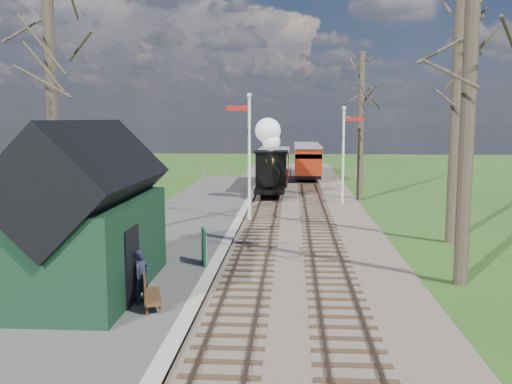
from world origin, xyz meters
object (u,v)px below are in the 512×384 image
(station_shed, at_px, (88,218))
(red_carriage_a, at_px, (308,162))
(locomotive, at_px, (270,164))
(semaphore_near, at_px, (248,148))
(bench, at_px, (148,291))
(coach, at_px, (274,165))
(person, at_px, (142,277))
(semaphore_far, at_px, (345,148))
(red_carriage_b, at_px, (306,157))
(sign_board, at_px, (204,247))

(station_shed, height_order, red_carriage_a, station_shed)
(locomotive, bearing_deg, semaphore_near, -95.34)
(bench, bearing_deg, coach, 85.13)
(person, bearing_deg, locomotive, 16.24)
(semaphore_near, bearing_deg, bench, -96.74)
(red_carriage_a, bearing_deg, semaphore_far, -82.04)
(red_carriage_b, bearing_deg, bench, -97.51)
(red_carriage_b, xyz_separation_m, person, (-5.15, -37.16, -0.65))
(red_carriage_b, relative_size, person, 3.77)
(station_shed, height_order, person, station_shed)
(coach, xyz_separation_m, bench, (-2.33, -27.39, -1.02))
(red_carriage_a, bearing_deg, station_shed, -102.67)
(station_shed, relative_size, red_carriage_a, 1.18)
(station_shed, distance_m, locomotive, 20.55)
(semaphore_far, bearing_deg, station_shed, -115.72)
(red_carriage_b, height_order, person, red_carriage_b)
(semaphore_near, bearing_deg, sign_board, -95.01)
(red_carriage_b, bearing_deg, locomotive, -99.22)
(semaphore_far, distance_m, red_carriage_b, 18.36)
(bench, distance_m, person, 0.45)
(semaphore_far, bearing_deg, semaphore_near, -130.60)
(station_shed, bearing_deg, red_carriage_b, 79.21)
(person, bearing_deg, red_carriage_a, 13.87)
(semaphore_far, xyz_separation_m, red_carriage_a, (-1.77, 12.69, -1.79))
(station_shed, xyz_separation_m, sign_board, (2.75, 3.13, -1.47))
(coach, height_order, sign_board, coach)
(semaphore_near, relative_size, coach, 0.80)
(semaphore_near, distance_m, bench, 13.65)
(semaphore_far, bearing_deg, coach, 118.16)
(semaphore_far, relative_size, sign_board, 4.82)
(semaphore_far, xyz_separation_m, sign_board, (-5.92, -14.87, -2.56))
(coach, distance_m, sign_board, 23.10)
(semaphore_far, height_order, red_carriage_a, semaphore_far)
(station_shed, bearing_deg, sign_board, 48.73)
(semaphore_near, relative_size, red_carriage_a, 1.17)
(semaphore_near, distance_m, semaphore_far, 7.91)
(station_shed, xyz_separation_m, semaphore_near, (3.53, 12.00, 1.35))
(red_carriage_b, bearing_deg, station_shed, -100.79)
(locomotive, xyz_separation_m, sign_board, (-1.54, -16.97, -1.43))
(semaphore_far, relative_size, red_carriage_b, 1.07)
(red_carriage_a, bearing_deg, person, -99.23)
(coach, xyz_separation_m, red_carriage_b, (2.60, 10.02, -0.07))
(sign_board, bearing_deg, semaphore_far, 68.29)
(semaphore_near, bearing_deg, coach, 86.89)
(station_shed, height_order, coach, station_shed)
(coach, xyz_separation_m, person, (-2.55, -27.14, -0.72))
(semaphore_near, distance_m, sign_board, 9.34)
(locomotive, bearing_deg, semaphore_far, -25.59)
(red_carriage_a, bearing_deg, sign_board, -98.56)
(coach, distance_m, person, 27.27)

